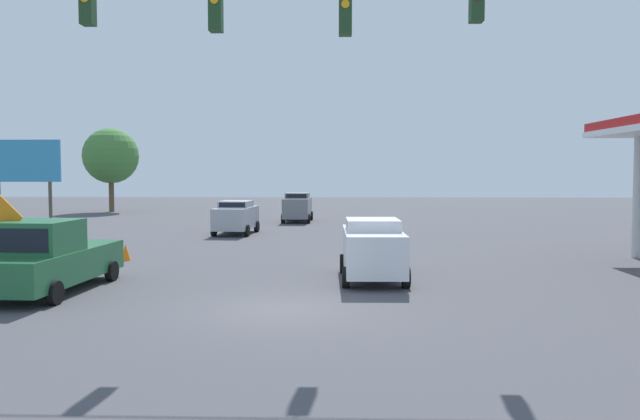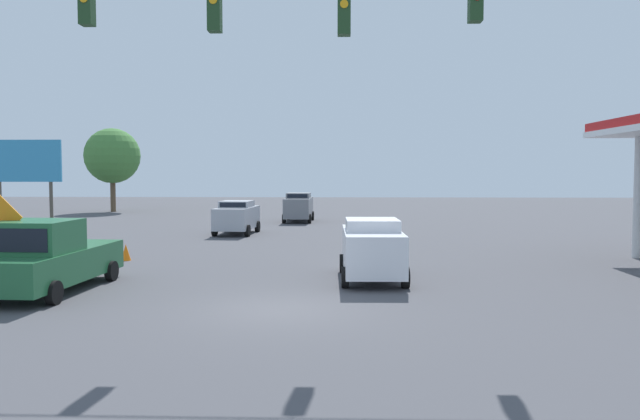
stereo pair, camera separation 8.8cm
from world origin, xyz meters
The scene contains 13 objects.
ground_plane centered at (0.00, 0.00, 0.00)m, with size 140.00×140.00×0.00m, color #47474C.
overhead_signal_span centered at (0.03, -0.06, 5.63)m, with size 19.17×0.38×8.91m.
pickup_truck_green_parked_shoulder centered at (6.92, -2.03, 0.98)m, with size 2.53×5.64×2.12m.
sedan_grey_withflow_deep centered at (1.41, -27.84, 1.05)m, with size 2.02×4.50×2.02m.
sedan_white_crossing_near centered at (-2.54, -4.43, 1.02)m, with size 2.09×4.38×1.96m.
sedan_silver_withflow_far centered at (4.29, -19.05, 0.97)m, with size 2.26×4.15×1.86m.
traffic_cone_nearest centered at (6.95, -3.66, 0.32)m, with size 0.39×0.39×0.64m, color orange.
traffic_cone_second centered at (6.79, -6.05, 0.32)m, with size 0.39×0.39×0.64m, color orange.
traffic_cone_third centered at (6.90, -8.51, 0.32)m, with size 0.39×0.39×0.64m, color orange.
roadside_billboard centered at (13.30, -13.29, 3.60)m, with size 3.50×0.16×4.98m.
work_zone_sign centered at (7.97, -1.50, 1.99)m, with size 1.27×0.06×2.84m.
pedestrian centered at (8.09, -2.35, 0.82)m, with size 0.40×0.28×1.64m.
tree_horizon_left centered at (18.36, -38.22, 4.86)m, with size 4.78×4.78×7.27m.
Camera 1 is at (-1.44, 15.51, 3.47)m, focal length 35.00 mm.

